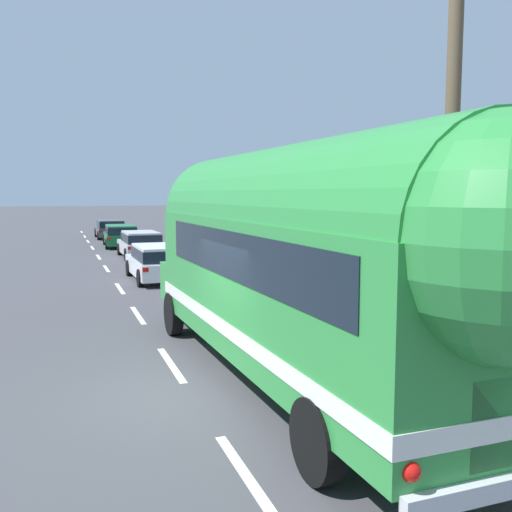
% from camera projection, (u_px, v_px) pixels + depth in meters
% --- Properties ---
extents(ground_plane, '(300.00, 300.00, 0.00)m').
position_uv_depth(ground_plane, '(192.00, 395.00, 9.50)').
color(ground_plane, '#424247').
extents(lane_markings, '(3.70, 80.00, 0.01)m').
position_uv_depth(lane_markings, '(182.00, 279.00, 22.28)').
color(lane_markings, silver).
rests_on(lane_markings, ground).
extents(utility_pole, '(1.80, 0.24, 8.50)m').
position_uv_depth(utility_pole, '(452.00, 125.00, 9.37)').
color(utility_pole, brown).
rests_on(utility_pole, ground).
extents(painted_bus, '(2.85, 12.00, 4.12)m').
position_uv_depth(painted_bus, '(306.00, 256.00, 9.38)').
color(painted_bus, '#2D8C3D').
rests_on(painted_bus, ground).
extents(car_lead, '(2.05, 4.43, 1.37)m').
position_uv_depth(car_lead, '(159.00, 260.00, 21.88)').
color(car_lead, white).
rests_on(car_lead, ground).
extents(car_second, '(1.98, 4.44, 1.37)m').
position_uv_depth(car_second, '(140.00, 243.00, 29.70)').
color(car_second, silver).
rests_on(car_second, ground).
extents(car_third, '(2.13, 4.88, 1.37)m').
position_uv_depth(car_third, '(121.00, 234.00, 35.76)').
color(car_third, '#196633').
rests_on(car_third, ground).
extents(car_fourth, '(2.03, 4.57, 1.37)m').
position_uv_depth(car_fourth, '(110.00, 228.00, 42.56)').
color(car_fourth, '#474C51').
rests_on(car_fourth, ground).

